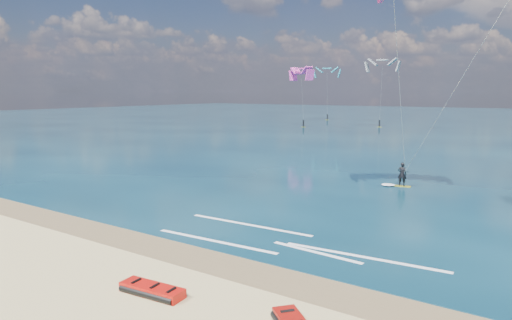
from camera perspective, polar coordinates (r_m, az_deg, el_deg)
The scene contains 7 objects.
ground at distance 53.31m, azimuth 19.49°, elevation 0.44°, with size 320.00×320.00×0.00m, color tan.
wet_sand_strip at distance 20.50m, azimuth -8.11°, elevation -11.72°, with size 320.00×2.40×0.01m, color brown.
sea at distance 116.16m, azimuth 27.47°, elevation 4.13°, with size 320.00×200.00×0.04m, color #092333.
packed_kite_left at distance 17.14m, azimuth -12.84°, elevation -16.07°, with size 2.65×1.08×0.39m, color red, non-canonical shape.
kitesurfer_main at distance 30.86m, azimuth 20.34°, elevation 9.83°, with size 11.16×10.39×15.83m.
shoreline_foam at distance 21.95m, azimuth 3.03°, elevation -10.15°, with size 14.07×3.65×0.01m.
distant_kites at distance 91.29m, azimuth 19.86°, elevation 7.16°, with size 74.87×27.46×12.86m.
Camera 1 is at (12.96, -11.22, 7.09)m, focal length 32.00 mm.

